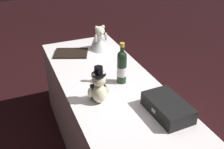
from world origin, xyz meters
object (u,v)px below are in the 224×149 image
at_px(teddy_bear_bride, 99,39).
at_px(champagne_bottle, 122,66).
at_px(signing_pen, 102,71).
at_px(guestbook, 71,53).
at_px(teddy_bear_groom, 99,88).
at_px(gift_case_black, 168,107).

relative_size(teddy_bear_bride, champagne_bottle, 0.75).
xyz_separation_m(signing_pen, guestbook, (-0.43, -0.15, 0.01)).
relative_size(teddy_bear_groom, champagne_bottle, 0.83).
bearing_deg(teddy_bear_bride, guestbook, -88.96).
xyz_separation_m(champagne_bottle, signing_pen, (-0.21, -0.08, -0.13)).
bearing_deg(guestbook, signing_pen, 41.48).
xyz_separation_m(teddy_bear_bride, champagne_bottle, (0.65, -0.06, 0.03)).
bearing_deg(gift_case_black, teddy_bear_bride, -177.18).
relative_size(teddy_bear_groom, teddy_bear_bride, 1.11).
distance_m(teddy_bear_bride, guestbook, 0.31).
bearing_deg(signing_pen, guestbook, -160.34).
xyz_separation_m(gift_case_black, guestbook, (-1.11, -0.35, -0.04)).
height_order(teddy_bear_bride, guestbook, teddy_bear_bride).
bearing_deg(teddy_bear_bride, champagne_bottle, -5.06).
height_order(signing_pen, guestbook, guestbook).
height_order(champagne_bottle, guestbook, champagne_bottle).
bearing_deg(teddy_bear_bride, signing_pen, -17.74).
relative_size(gift_case_black, guestbook, 1.14).
bearing_deg(teddy_bear_groom, teddy_bear_bride, 159.35).
bearing_deg(teddy_bear_groom, guestbook, 178.81).
bearing_deg(teddy_bear_groom, champagne_bottle, 123.97).
distance_m(champagne_bottle, gift_case_black, 0.49).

